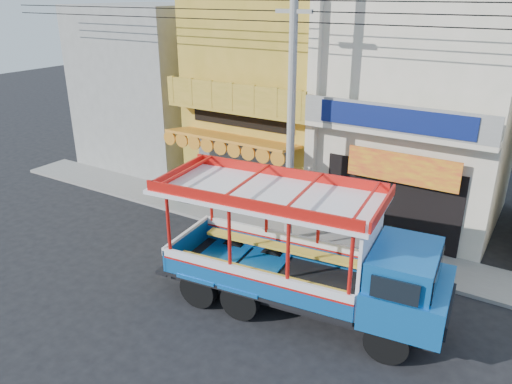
# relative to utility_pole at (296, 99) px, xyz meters

# --- Properties ---
(ground) EXTENTS (90.00, 90.00, 0.00)m
(ground) POSITION_rel_utility_pole_xyz_m (0.85, -3.30, -5.03)
(ground) COLOR black
(ground) RESTS_ON ground
(sidewalk) EXTENTS (30.00, 2.00, 0.12)m
(sidewalk) POSITION_rel_utility_pole_xyz_m (0.85, 0.70, -4.97)
(sidewalk) COLOR slate
(sidewalk) RESTS_ON ground
(shophouse_left) EXTENTS (6.00, 7.50, 8.24)m
(shophouse_left) POSITION_rel_utility_pole_xyz_m (-3.15, 4.66, -0.92)
(shophouse_left) COLOR #AA8E25
(shophouse_left) RESTS_ON ground
(shophouse_right) EXTENTS (6.00, 6.75, 8.24)m
(shophouse_right) POSITION_rel_utility_pole_xyz_m (2.85, 4.66, -0.93)
(shophouse_right) COLOR beige
(shophouse_right) RESTS_ON ground
(party_pilaster) EXTENTS (0.35, 0.30, 8.00)m
(party_pilaster) POSITION_rel_utility_pole_xyz_m (-0.15, 1.55, -1.03)
(party_pilaster) COLOR beige
(party_pilaster) RESTS_ON ground
(filler_building_left) EXTENTS (6.00, 6.00, 7.60)m
(filler_building_left) POSITION_rel_utility_pole_xyz_m (-10.15, 4.70, -1.23)
(filler_building_left) COLOR gray
(filler_building_left) RESTS_ON ground
(utility_pole) EXTENTS (28.00, 0.26, 9.00)m
(utility_pole) POSITION_rel_utility_pole_xyz_m (0.00, 0.00, 0.00)
(utility_pole) COLOR gray
(utility_pole) RESTS_ON ground
(songthaew_truck) EXTENTS (7.94, 3.30, 3.60)m
(songthaew_truck) POSITION_rel_utility_pole_xyz_m (2.57, -3.34, -3.30)
(songthaew_truck) COLOR black
(songthaew_truck) RESTS_ON ground
(green_sign) EXTENTS (0.69, 0.37, 1.05)m
(green_sign) POSITION_rel_utility_pole_xyz_m (-5.28, 0.67, -4.47)
(green_sign) COLOR black
(green_sign) RESTS_ON sidewalk
(potted_plant_a) EXTENTS (0.92, 0.85, 0.86)m
(potted_plant_a) POSITION_rel_utility_pole_xyz_m (3.60, 0.96, -4.48)
(potted_plant_a) COLOR #265217
(potted_plant_a) RESTS_ON sidewalk
(potted_plant_b) EXTENTS (0.51, 0.58, 0.88)m
(potted_plant_b) POSITION_rel_utility_pole_xyz_m (3.07, 0.86, -4.47)
(potted_plant_b) COLOR #265217
(potted_plant_b) RESTS_ON sidewalk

